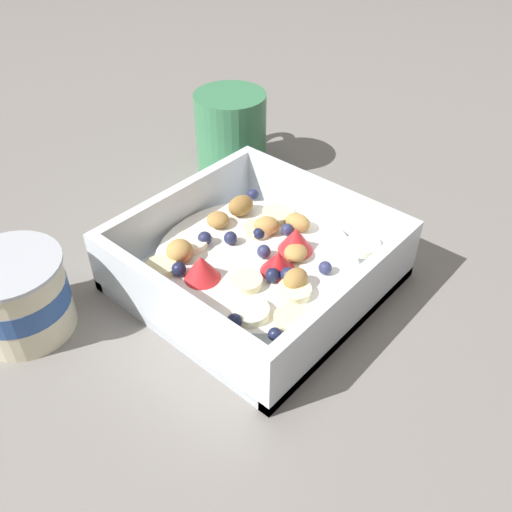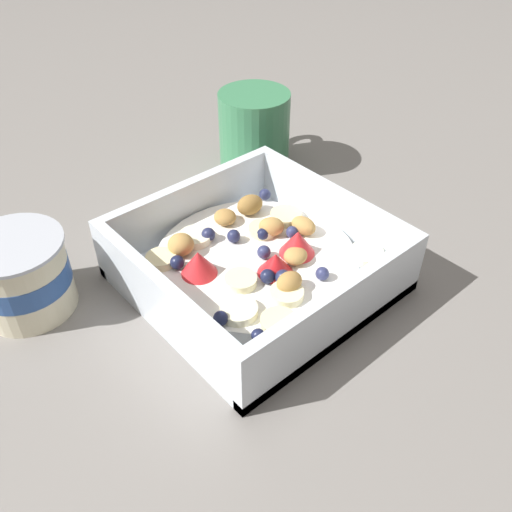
# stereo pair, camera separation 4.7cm
# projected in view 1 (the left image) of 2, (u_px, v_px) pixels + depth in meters

# --- Properties ---
(ground_plane) EXTENTS (2.40, 2.40, 0.00)m
(ground_plane) POSITION_uv_depth(u_px,v_px,m) (252.00, 267.00, 0.51)
(ground_plane) COLOR gray
(fruit_bowl) EXTENTS (0.20, 0.20, 0.06)m
(fruit_bowl) POSITION_uv_depth(u_px,v_px,m) (256.00, 264.00, 0.48)
(fruit_bowl) COLOR white
(fruit_bowl) RESTS_ON ground
(spoon) EXTENTS (0.10, 0.16, 0.01)m
(spoon) POSITION_uv_depth(u_px,v_px,m) (326.00, 220.00, 0.56)
(spoon) COLOR silver
(spoon) RESTS_ON ground
(yogurt_cup) EXTENTS (0.08, 0.08, 0.07)m
(yogurt_cup) POSITION_uv_depth(u_px,v_px,m) (18.00, 296.00, 0.43)
(yogurt_cup) COLOR beige
(yogurt_cup) RESTS_ON ground
(coffee_mug) EXTENTS (0.10, 0.08, 0.09)m
(coffee_mug) POSITION_uv_depth(u_px,v_px,m) (231.00, 131.00, 0.62)
(coffee_mug) COLOR #3D8456
(coffee_mug) RESTS_ON ground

